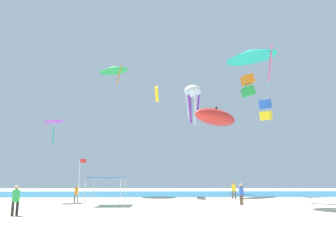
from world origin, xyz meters
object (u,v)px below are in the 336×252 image
banner_flag (80,177)px  kite_delta_green (114,69)px  canopy_tent (107,179)px  kite_box_blue (266,110)px  person_near_tent (16,198)px  kite_parafoil_yellow (157,94)px  person_central (76,193)px  kite_inflatable_red (216,117)px  kite_octopus_white (193,93)px  person_leftmost (241,192)px  person_rightmost (234,189)px  kite_delta_teal (251,54)px  kite_diamond_purple (54,123)px  kite_box_orange (248,86)px

banner_flag → kite_delta_green: kite_delta_green is taller
kite_delta_green → canopy_tent: bearing=151.9°
kite_box_blue → kite_delta_green: bearing=-178.1°
person_near_tent → kite_parafoil_yellow: 26.41m
person_near_tent → person_central: size_ratio=1.13×
kite_inflatable_red → canopy_tent: bearing=8.3°
canopy_tent → kite_delta_green: 23.03m
banner_flag → kite_inflatable_red: kite_inflatable_red is taller
kite_octopus_white → kite_delta_green: kite_delta_green is taller
person_leftmost → person_central: bearing=-112.8°
kite_parafoil_yellow → person_near_tent: bearing=-21.4°
person_rightmost → kite_delta_teal: kite_delta_teal is taller
kite_diamond_purple → kite_box_orange: (23.87, 10.67, 7.79)m
person_leftmost → kite_parafoil_yellow: kite_parafoil_yellow is taller
person_rightmost → kite_box_blue: bearing=153.8°
kite_octopus_white → kite_delta_green: (-12.52, -5.93, 1.90)m
person_rightmost → kite_inflatable_red: kite_inflatable_red is taller
banner_flag → kite_octopus_white: bearing=58.2°
kite_diamond_purple → kite_box_orange: 27.28m
person_rightmost → kite_parafoil_yellow: bearing=-2.3°
person_rightmost → kite_parafoil_yellow: (-8.87, 6.08, 12.96)m
kite_octopus_white → kite_inflatable_red: bearing=-7.3°
banner_flag → kite_delta_green: 21.82m
person_leftmost → kite_parafoil_yellow: 20.61m
person_near_tent → kite_box_orange: kite_box_orange is taller
person_near_tent → banner_flag: 8.96m
kite_delta_teal → kite_box_orange: kite_box_orange is taller
person_rightmost → kite_octopus_white: bearing=-46.4°
kite_box_blue → person_central: bearing=-141.4°
banner_flag → kite_inflatable_red: (14.89, 11.59, 8.13)m
person_near_tent → canopy_tent: bearing=174.7°
person_leftmost → kite_octopus_white: kite_octopus_white is taller
kite_octopus_white → person_central: bearing=-55.6°
kite_delta_teal → kite_parafoil_yellow: bearing=-5.2°
kite_delta_teal → person_rightmost: bearing=-36.6°
kite_delta_teal → banner_flag: bearing=46.4°
kite_delta_teal → kite_parafoil_yellow: kite_parafoil_yellow is taller
kite_octopus_white → banner_flag: bearing=-52.0°
kite_octopus_white → kite_box_blue: bearing=-3.5°
kite_diamond_purple → person_central: bearing=37.8°
person_rightmost → kite_box_blue: kite_box_blue is taller
kite_delta_teal → kite_octopus_white: size_ratio=0.96×
person_leftmost → kite_octopus_white: 27.02m
person_near_tent → kite_delta_teal: size_ratio=0.28×
canopy_tent → person_rightmost: bearing=31.6°
person_rightmost → kite_box_orange: bearing=-90.3°
kite_parafoil_yellow → kite_box_orange: bearing=93.8°
kite_parafoil_yellow → kite_delta_green: kite_delta_green is taller
kite_parafoil_yellow → kite_inflatable_red: bearing=82.0°
person_rightmost → kite_delta_teal: size_ratio=0.30×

